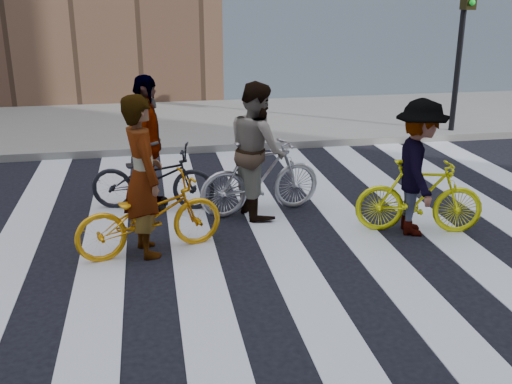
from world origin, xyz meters
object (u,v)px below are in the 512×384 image
object	(u,v)px
bike_silver_mid	(261,177)
rider_left	(143,176)
bike_yellow_left	(150,216)
rider_right	(418,168)
traffic_signal	(464,30)
bike_dark_rear	(153,178)
rider_mid	(257,150)
rider_rear	(147,144)
bike_yellow_right	(419,197)

from	to	relation	value
bike_silver_mid	rider_left	xyz separation A→B (m)	(-1.63, -1.09, 0.44)
bike_yellow_left	rider_right	xyz separation A→B (m)	(3.44, 0.02, 0.42)
traffic_signal	bike_dark_rear	bearing A→B (deg)	-152.92
bike_dark_rear	rider_mid	bearing A→B (deg)	-95.49
bike_dark_rear	rider_mid	size ratio (longest dim) A/B	0.95
bike_yellow_left	bike_dark_rear	bearing A→B (deg)	-18.08
bike_dark_rear	rider_right	bearing A→B (deg)	-102.21
bike_dark_rear	rider_rear	distance (m)	0.51
traffic_signal	rider_rear	world-z (taller)	traffic_signal
bike_yellow_left	rider_right	world-z (taller)	rider_right
bike_yellow_left	rider_mid	size ratio (longest dim) A/B	0.96
bike_silver_mid	bike_yellow_right	bearing A→B (deg)	-130.22
traffic_signal	bike_yellow_right	bearing A→B (deg)	-122.29
bike_yellow_right	bike_dark_rear	bearing A→B (deg)	80.46
traffic_signal	bike_yellow_right	world-z (taller)	traffic_signal
bike_silver_mid	bike_dark_rear	world-z (taller)	bike_silver_mid
traffic_signal	bike_yellow_left	size ratio (longest dim) A/B	1.83
bike_yellow_left	bike_yellow_right	world-z (taller)	bike_yellow_right
bike_yellow_left	bike_silver_mid	bearing A→B (deg)	-71.03
bike_yellow_right	rider_left	bearing A→B (deg)	104.92
rider_rear	traffic_signal	bearing A→B (deg)	-50.83
bike_yellow_right	rider_left	xyz separation A→B (m)	(-3.54, -0.02, 0.48)
bike_dark_rear	rider_left	bearing A→B (deg)	-171.97
traffic_signal	rider_left	distance (m)	8.32
traffic_signal	bike_yellow_left	bearing A→B (deg)	-143.38
bike_yellow_left	rider_rear	xyz separation A→B (m)	(0.02, 1.56, 0.51)
bike_silver_mid	rider_rear	xyz separation A→B (m)	(-1.56, 0.47, 0.44)
bike_yellow_right	bike_dark_rear	size ratio (longest dim) A/B	0.92
traffic_signal	bike_dark_rear	size ratio (longest dim) A/B	1.84
bike_yellow_left	bike_dark_rear	distance (m)	1.56
bike_dark_rear	rider_mid	world-z (taller)	rider_mid
bike_yellow_left	bike_silver_mid	size ratio (longest dim) A/B	1.01
rider_right	rider_rear	distance (m)	3.76
bike_yellow_left	rider_rear	size ratio (longest dim) A/B	0.92
traffic_signal	rider_left	world-z (taller)	traffic_signal
bike_dark_rear	rider_left	xyz separation A→B (m)	(-0.12, -1.56, 0.51)
bike_silver_mid	rider_rear	world-z (taller)	rider_rear
rider_right	rider_rear	bearing A→B (deg)	80.46
bike_silver_mid	bike_yellow_right	distance (m)	2.20
bike_yellow_left	rider_left	size ratio (longest dim) A/B	0.93
bike_dark_rear	traffic_signal	bearing A→B (deg)	-50.66
bike_silver_mid	rider_right	xyz separation A→B (m)	(1.87, -1.07, 0.35)
traffic_signal	rider_right	distance (m)	5.94
bike_dark_rear	rider_mid	xyz separation A→B (m)	(1.46, -0.47, 0.48)
traffic_signal	rider_rear	size ratio (longest dim) A/B	1.69
rider_mid	rider_rear	bearing A→B (deg)	61.73
bike_dark_rear	rider_rear	xyz separation A→B (m)	(-0.05, 0.00, 0.51)
traffic_signal	rider_mid	size ratio (longest dim) A/B	1.75
bike_dark_rear	rider_rear	size ratio (longest dim) A/B	0.92
bike_silver_mid	bike_dark_rear	size ratio (longest dim) A/B	1.00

